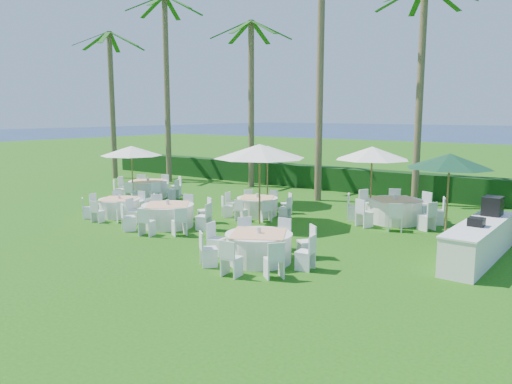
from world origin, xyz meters
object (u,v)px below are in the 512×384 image
banquet_table_c (259,247)px  banquet_table_f (395,210)px  umbrella_b (260,151)px  banquet_table_a (120,207)px  buffet_table (480,240)px  umbrella_c (267,151)px  banquet_table_e (257,206)px  banquet_table_b (168,215)px  umbrella_green (450,161)px  umbrella_d (372,153)px  banquet_table_d (148,189)px  umbrella_a (131,151)px

banquet_table_c → banquet_table_f: bearing=80.7°
umbrella_b → banquet_table_a: bearing=-158.5°
banquet_table_a → buffet_table: 13.05m
umbrella_c → umbrella_b: bearing=-59.3°
buffet_table → banquet_table_e: bearing=171.1°
banquet_table_b → banquet_table_e: 3.81m
umbrella_green → umbrella_d: bearing=159.3°
banquet_table_c → banquet_table_d: banquet_table_d is taller
banquet_table_b → buffet_table: 10.23m
banquet_table_b → banquet_table_f: bearing=41.2°
banquet_table_d → umbrella_d: size_ratio=1.15×
banquet_table_c → umbrella_c: (-4.78, 7.30, 1.96)m
banquet_table_d → banquet_table_f: 11.81m
banquet_table_e → umbrella_b: 2.83m
banquet_table_c → umbrella_green: (3.40, 5.71, 2.11)m
banquet_table_d → umbrella_b: bearing=-11.7°
banquet_table_c → umbrella_b: size_ratio=0.97×
banquet_table_a → umbrella_green: (11.45, 3.96, 2.16)m
banquet_table_c → umbrella_b: 5.23m
banquet_table_f → umbrella_a: 12.00m
umbrella_b → umbrella_green: umbrella_b is taller
umbrella_b → buffet_table: 7.86m
umbrella_a → banquet_table_a: bearing=-48.7°
banquet_table_c → umbrella_c: 8.95m
banquet_table_c → banquet_table_d: 11.87m
umbrella_c → banquet_table_c: bearing=-56.8°
banquet_table_a → umbrella_b: bearing=21.5°
banquet_table_f → umbrella_d: 2.29m
banquet_table_b → umbrella_a: size_ratio=1.15×
banquet_table_b → umbrella_b: 4.01m
banquet_table_d → buffet_table: 15.47m
umbrella_a → umbrella_c: umbrella_c is taller
umbrella_c → umbrella_d: (5.06, -0.41, 0.17)m
banquet_table_b → umbrella_a: (-5.23, 2.83, 1.90)m
banquet_table_b → banquet_table_c: banquet_table_b is taller
banquet_table_f → umbrella_b: bearing=-140.2°
banquet_table_d → umbrella_a: (0.15, -1.07, 1.90)m
banquet_table_d → umbrella_c: bearing=17.7°
banquet_table_a → umbrella_green: umbrella_green is taller
banquet_table_d → umbrella_b: size_ratio=0.97×
banquet_table_a → umbrella_a: bearing=131.3°
banquet_table_a → banquet_table_b: bearing=-3.5°
umbrella_d → umbrella_a: bearing=-166.8°
umbrella_d → umbrella_green: 3.34m
banquet_table_e → umbrella_b: (1.03, -1.27, 2.30)m
umbrella_d → buffet_table: bearing=-34.4°
banquet_table_d → umbrella_green: 14.09m
banquet_table_a → buffet_table: (12.89, 2.02, 0.19)m
umbrella_b → banquet_table_b: bearing=-136.7°
banquet_table_e → umbrella_c: umbrella_c is taller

